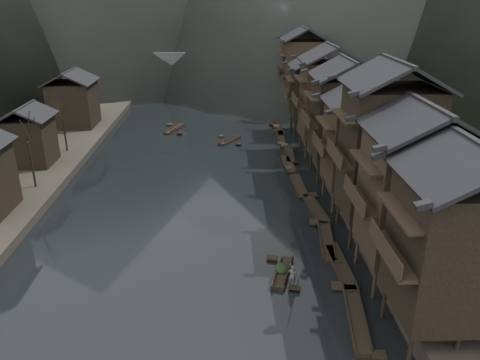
{
  "coord_description": "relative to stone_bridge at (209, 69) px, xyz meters",
  "views": [
    {
      "loc": [
        3.55,
        -31.7,
        20.96
      ],
      "look_at": [
        4.96,
        13.85,
        2.5
      ],
      "focal_mm": 35.0,
      "sensor_mm": 36.0,
      "label": 1
    }
  ],
  "objects": [
    {
      "name": "hero_sampan",
      "position": [
        7.92,
        -72.15,
        -4.91
      ],
      "size": [
        2.32,
        5.04,
        0.44
      ],
      "color": "black",
      "rests_on": "water"
    },
    {
      "name": "stone_bridge",
      "position": [
        0.0,
        0.0,
        0.0
      ],
      "size": [
        40.0,
        6.0,
        9.0
      ],
      "color": "#4C4C4F",
      "rests_on": "ground"
    },
    {
      "name": "midriver_boats",
      "position": [
        2.27,
        -22.41,
        -4.91
      ],
      "size": [
        15.87,
        37.75,
        0.45
      ],
      "color": "black",
      "rests_on": "water"
    },
    {
      "name": "stilt_houses",
      "position": [
        17.28,
        -52.75,
        3.81
      ],
      "size": [
        9.0,
        67.6,
        16.1
      ],
      "color": "black",
      "rests_on": "ground"
    },
    {
      "name": "left_houses",
      "position": [
        -20.5,
        -51.88,
        0.55
      ],
      "size": [
        8.1,
        53.2,
        8.73
      ],
      "color": "black",
      "rests_on": "left_bank"
    },
    {
      "name": "right_bank",
      "position": [
        35.0,
        -32.0,
        -4.21
      ],
      "size": [
        40.0,
        200.0,
        1.8
      ],
      "primitive_type": "cube",
      "color": "#2D2823",
      "rests_on": "ground"
    },
    {
      "name": "moored_sampans",
      "position": [
        12.04,
        -45.94,
        -4.91
      ],
      "size": [
        3.01,
        73.73,
        0.47
      ],
      "color": "black",
      "rests_on": "water"
    },
    {
      "name": "bamboo_pole",
      "position": [
        8.63,
        -73.82,
        -1.48
      ],
      "size": [
        1.26,
        2.5,
        3.05
      ],
      "primitive_type": "cylinder",
      "rotation": [
        0.73,
        0.0,
        -0.45
      ],
      "color": "#8C7A51",
      "rests_on": "boatman"
    },
    {
      "name": "boatman",
      "position": [
        8.43,
        -73.82,
        -3.84
      ],
      "size": [
        0.69,
        0.55,
        1.67
      ],
      "primitive_type": "imported",
      "rotation": [
        0.0,
        0.0,
        2.86
      ],
      "color": "#5A5A5D",
      "rests_on": "hero_sampan"
    },
    {
      "name": "cargo_heap",
      "position": [
        7.85,
        -71.93,
        -4.34
      ],
      "size": [
        1.1,
        1.44,
        0.66
      ],
      "primitive_type": "ellipsoid",
      "color": "black",
      "rests_on": "hero_sampan"
    },
    {
      "name": "bare_trees",
      "position": [
        -17.0,
        -61.79,
        1.08
      ],
      "size": [
        3.67,
        40.89,
        7.35
      ],
      "color": "black",
      "rests_on": "left_bank"
    },
    {
      "name": "water",
      "position": [
        0.0,
        -72.0,
        -5.11
      ],
      "size": [
        300.0,
        300.0,
        0.0
      ],
      "primitive_type": "plane",
      "color": "black",
      "rests_on": "ground"
    }
  ]
}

